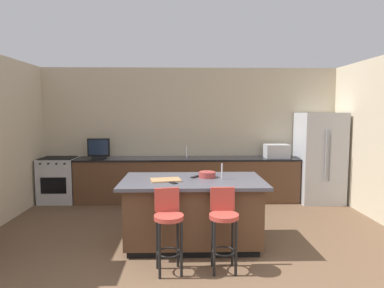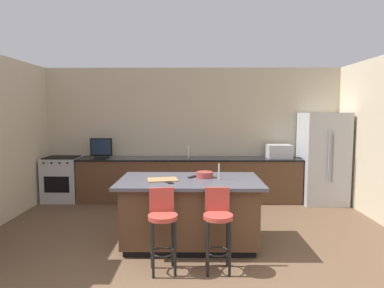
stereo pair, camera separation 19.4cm
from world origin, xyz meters
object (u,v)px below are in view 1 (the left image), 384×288
Objects in this scene: bar_stool_left at (168,223)px; cutting_board at (166,180)px; refrigerator at (319,157)px; range_oven at (59,180)px; fruit_bowl at (207,175)px; tv_monitor at (99,149)px; bar_stool_right at (224,222)px; tv_remote at (195,177)px; kitchen_island at (193,211)px; cell_phone at (173,183)px; microwave at (277,151)px.

cutting_board is (-0.07, 0.70, 0.36)m from bar_stool_left.
refrigerator is 5.36m from range_oven.
refrigerator is 1.99× the size of range_oven.
fruit_bowl is at bearing -139.73° from refrigerator.
fruit_bowl is (2.05, -2.11, -0.12)m from tv_monitor.
bar_stool_right is 1.00m from tv_remote.
kitchen_island reaches higher than range_oven.
refrigerator is 4.50m from tv_monitor.
bar_stool_right is at bearing -128.17° from refrigerator.
range_oven is 3.88m from bar_stool_left.
cutting_board is (-0.57, -0.19, -0.03)m from fruit_bowl.
fruit_bowl is at bearing 31.98° from tv_remote.
bar_stool_left is 1.00× the size of bar_stool_right.
refrigerator is (2.65, 2.20, 0.44)m from kitchen_island.
refrigerator is 4.13× the size of tv_monitor.
cell_phone is at bearing -142.99° from fruit_bowl.
range_oven is 2.08× the size of tv_monitor.
tv_monitor reaches higher than bar_stool_right.
refrigerator reaches higher than bar_stool_left.
microwave is 2.82× the size of tv_remote.
fruit_bowl reaches higher than range_oven.
kitchen_island is at bearing -128.17° from microwave.
tv_monitor is 2.61× the size of tv_remote.
kitchen_island is at bearing -140.37° from refrigerator.
refrigerator reaches higher than tv_remote.
bar_stool_right is 5.64× the size of tv_remote.
range_oven is 5.41× the size of tv_remote.
bar_stool_left is at bearing -178.47° from bar_stool_right.
range_oven is 0.96× the size of bar_stool_left.
range_oven is at bearing 139.54° from kitchen_island.
microwave is (-0.86, 0.09, 0.12)m from refrigerator.
refrigerator is 3.33m from tv_remote.
kitchen_island is 2.11× the size of range_oven.
cell_phone is at bearing -57.38° from tv_monitor.
bar_stool_left is 0.79m from cutting_board.
range_oven is 3.34m from cutting_board.
bar_stool_right is 1.04m from cutting_board.
tv_monitor is 2.82m from tv_remote.
tv_remote is (2.72, -2.15, 0.48)m from range_oven.
kitchen_island is 0.48m from tv_remote.
range_oven is 3.52m from cell_phone.
bar_stool_right is (-1.46, -3.04, -0.47)m from microwave.
bar_stool_right is at bearing -53.87° from tv_monitor.
microwave is at bearing 63.70° from bar_stool_right.
tv_monitor is at bearing 179.51° from refrigerator.
fruit_bowl is at bearing -45.85° from tv_monitor.
cell_phone is (2.42, -2.52, 0.47)m from range_oven.
fruit_bowl is at bearing 97.86° from bar_stool_right.
microwave reaches higher than bar_stool_right.
tv_monitor is at bearing 125.52° from bar_stool_right.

